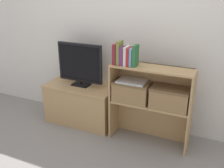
# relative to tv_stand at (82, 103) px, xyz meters

# --- Properties ---
(ground_plane) EXTENTS (16.00, 16.00, 0.00)m
(ground_plane) POSITION_rel_tv_stand_xyz_m (0.47, -0.23, -0.25)
(ground_plane) COLOR gray
(wall_back) EXTENTS (10.00, 0.05, 2.40)m
(wall_back) POSITION_rel_tv_stand_xyz_m (0.47, 0.26, 0.95)
(wall_back) COLOR silver
(wall_back) RESTS_ON ground_plane
(tv_stand) EXTENTS (0.89, 0.47, 0.51)m
(tv_stand) POSITION_rel_tv_stand_xyz_m (0.00, 0.00, 0.00)
(tv_stand) COLOR tan
(tv_stand) RESTS_ON ground_plane
(tv) EXTENTS (0.59, 0.14, 0.53)m
(tv) POSITION_rel_tv_stand_xyz_m (0.00, -0.00, 0.53)
(tv) COLOR black
(tv) RESTS_ON tv_stand
(bookshelf_lower_tier) EXTENTS (0.89, 0.28, 0.47)m
(bookshelf_lower_tier) POSITION_rel_tv_stand_xyz_m (0.93, -0.03, 0.04)
(bookshelf_lower_tier) COLOR tan
(bookshelf_lower_tier) RESTS_ON ground_plane
(bookshelf_upper_tier) EXTENTS (0.89, 0.28, 0.42)m
(bookshelf_upper_tier) POSITION_rel_tv_stand_xyz_m (0.93, -0.03, 0.49)
(bookshelf_upper_tier) COLOR tan
(bookshelf_upper_tier) RESTS_ON bookshelf_lower_tier
(book_maroon) EXTENTS (0.04, 0.13, 0.22)m
(book_maroon) POSITION_rel_tv_stand_xyz_m (0.53, -0.13, 0.75)
(book_maroon) COLOR maroon
(book_maroon) RESTS_ON bookshelf_upper_tier
(book_olive) EXTENTS (0.03, 0.12, 0.25)m
(book_olive) POSITION_rel_tv_stand_xyz_m (0.58, -0.13, 0.77)
(book_olive) COLOR olive
(book_olive) RESTS_ON bookshelf_upper_tier
(book_plum) EXTENTS (0.04, 0.13, 0.19)m
(book_plum) POSITION_rel_tv_stand_xyz_m (0.62, -0.13, 0.74)
(book_plum) COLOR #6B2D66
(book_plum) RESTS_ON bookshelf_upper_tier
(book_ivory) EXTENTS (0.03, 0.13, 0.20)m
(book_ivory) POSITION_rel_tv_stand_xyz_m (0.66, -0.13, 0.74)
(book_ivory) COLOR silver
(book_ivory) RESTS_ON bookshelf_upper_tier
(book_crimson) EXTENTS (0.02, 0.14, 0.19)m
(book_crimson) POSITION_rel_tv_stand_xyz_m (0.69, -0.13, 0.73)
(book_crimson) COLOR #B22328
(book_crimson) RESTS_ON bookshelf_upper_tier
(book_skyblue) EXTENTS (0.03, 0.12, 0.19)m
(book_skyblue) POSITION_rel_tv_stand_xyz_m (0.72, -0.13, 0.73)
(book_skyblue) COLOR #709ECC
(book_skyblue) RESTS_ON bookshelf_upper_tier
(book_forest) EXTENTS (0.04, 0.13, 0.22)m
(book_forest) POSITION_rel_tv_stand_xyz_m (0.75, -0.13, 0.75)
(book_forest) COLOR #286638
(book_forest) RESTS_ON bookshelf_upper_tier
(storage_basket_left) EXTENTS (0.40, 0.24, 0.22)m
(storage_basket_left) POSITION_rel_tv_stand_xyz_m (0.72, -0.10, 0.34)
(storage_basket_left) COLOR #937047
(storage_basket_left) RESTS_ON bookshelf_lower_tier
(storage_basket_right) EXTENTS (0.40, 0.24, 0.22)m
(storage_basket_right) POSITION_rel_tv_stand_xyz_m (1.14, -0.10, 0.34)
(storage_basket_right) COLOR #937047
(storage_basket_right) RESTS_ON bookshelf_lower_tier
(laptop) EXTENTS (0.31, 0.22, 0.02)m
(laptop) POSITION_rel_tv_stand_xyz_m (0.72, -0.10, 0.46)
(laptop) COLOR #BCBCC1
(laptop) RESTS_ON storage_basket_left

